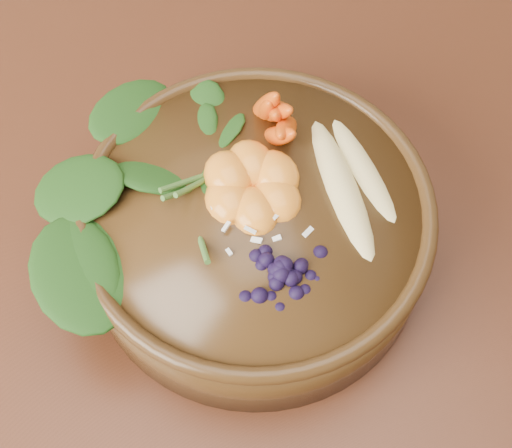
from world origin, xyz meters
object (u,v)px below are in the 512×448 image
object	(u,v)px
stoneware_bowl	(256,230)
blueberry_pile	(282,259)
kale_heap	(182,144)
mandarin_cluster	(252,177)
banana_halves	(355,169)
dining_table	(310,260)
carrot_cluster	(291,87)

from	to	relation	value
stoneware_bowl	blueberry_pile	distance (m)	0.08
stoneware_bowl	kale_heap	xyz separation A→B (m)	(-0.04, 0.06, 0.06)
mandarin_cluster	blueberry_pile	size ratio (longest dim) A/B	0.69
banana_halves	stoneware_bowl	bearing A→B (deg)	-177.26
dining_table	carrot_cluster	size ratio (longest dim) A/B	20.55
dining_table	carrot_cluster	world-z (taller)	carrot_cluster
banana_halves	blueberry_pile	xyz separation A→B (m)	(-0.08, -0.05, 0.01)
banana_halves	blueberry_pile	world-z (taller)	blueberry_pile
kale_heap	mandarin_cluster	distance (m)	0.06
dining_table	stoneware_bowl	bearing A→B (deg)	-167.16
kale_heap	carrot_cluster	world-z (taller)	carrot_cluster
mandarin_cluster	banana_halves	bearing A→B (deg)	-15.27
banana_halves	blueberry_pile	bearing A→B (deg)	-141.51
stoneware_bowl	carrot_cluster	world-z (taller)	carrot_cluster
dining_table	mandarin_cluster	bearing A→B (deg)	177.68
dining_table	kale_heap	size ratio (longest dim) A/B	8.65
mandarin_cluster	kale_heap	bearing A→B (deg)	132.70
mandarin_cluster	blueberry_pile	distance (m)	0.08
stoneware_bowl	kale_heap	world-z (taller)	kale_heap
dining_table	stoneware_bowl	xyz separation A→B (m)	(-0.06, -0.01, 0.13)
kale_heap	blueberry_pile	world-z (taller)	kale_heap
kale_heap	banana_halves	size ratio (longest dim) A/B	1.18
kale_heap	carrot_cluster	distance (m)	0.10
kale_heap	mandarin_cluster	world-z (taller)	kale_heap
blueberry_pile	stoneware_bowl	bearing A→B (deg)	87.34
banana_halves	mandarin_cluster	bearing A→B (deg)	170.25
dining_table	blueberry_pile	world-z (taller)	blueberry_pile
banana_halves	blueberry_pile	size ratio (longest dim) A/B	1.20
carrot_cluster	kale_heap	bearing A→B (deg)	-169.49
stoneware_bowl	dining_table	bearing A→B (deg)	12.84
stoneware_bowl	mandarin_cluster	distance (m)	0.06
carrot_cluster	banana_halves	bearing A→B (deg)	-66.94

